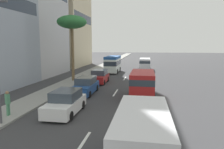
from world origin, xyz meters
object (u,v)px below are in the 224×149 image
palm_tree (72,23)px  minibus_fourth (113,64)px  car_sixth (66,103)px  van_second (145,63)px  car_third (99,77)px  van_fifth (142,136)px  pedestrian_near_lamp (8,102)px  car_seventh (86,86)px  van_lead (142,83)px

palm_tree → minibus_fourth: bearing=-20.7°
car_sixth → van_second: bearing=169.1°
van_second → palm_tree: (-14.88, 9.32, 6.32)m
car_third → palm_tree: (0.44, 3.66, 6.82)m
van_second → van_fifth: size_ratio=1.03×
car_sixth → pedestrian_near_lamp: (-1.43, 3.50, 0.29)m
car_sixth → palm_tree: bearing=-162.8°
minibus_fourth → car_seventh: minibus_fourth is taller
pedestrian_near_lamp → minibus_fourth: bearing=-67.9°
van_lead → minibus_fourth: 18.28m
pedestrian_near_lamp → palm_tree: bearing=-58.2°
van_second → car_sixth: bearing=169.1°
car_third → palm_tree: palm_tree is taller
car_seventh → minibus_fourth: bearing=179.5°
van_lead → van_second: size_ratio=0.90×
van_lead → car_seventh: (0.92, 5.65, -0.60)m
car_third → van_second: bearing=159.7°
van_second → van_fifth: 33.61m
van_fifth → car_sixth: 8.11m
van_fifth → pedestrian_near_lamp: 10.08m
van_lead → van_second: bearing=-0.1°
car_third → minibus_fourth: (10.38, -0.11, 0.78)m
car_third → pedestrian_near_lamp: bearing=-13.0°
van_lead → van_fifth: size_ratio=0.93×
van_second → car_third: (-15.32, 5.66, -0.49)m
car_third → palm_tree: bearing=-96.8°
van_fifth → car_sixth: size_ratio=1.22×
car_third → palm_tree: 7.75m
car_seventh → van_lead: bearing=80.8°
car_seventh → palm_tree: (6.57, 3.63, 6.82)m
van_lead → car_third: size_ratio=1.16×
minibus_fourth → van_fifth: 29.23m
car_third → van_fifth: (-18.28, -5.83, 0.53)m
car_sixth → palm_tree: 15.04m
van_lead → pedestrian_near_lamp: bearing=127.5°
car_third → car_sixth: car_third is taller
minibus_fourth → car_sixth: minibus_fourth is taller
van_lead → minibus_fourth: bearing=17.5°
car_sixth → car_seventh: size_ratio=0.89×
van_fifth → car_seventh: (12.15, 5.87, -0.54)m
van_second → van_fifth: bearing=-179.7°
van_lead → palm_tree: 13.44m
minibus_fourth → palm_tree: palm_tree is taller
van_second → van_fifth: (-33.61, -0.18, 0.04)m
car_third → pedestrian_near_lamp: pedestrian_near_lamp is taller
car_third → car_sixth: 12.37m
minibus_fourth → pedestrian_near_lamp: bearing=-7.8°
van_second → car_sixth: size_ratio=1.26×
van_lead → car_third: 9.03m
car_third → pedestrian_near_lamp: 14.17m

